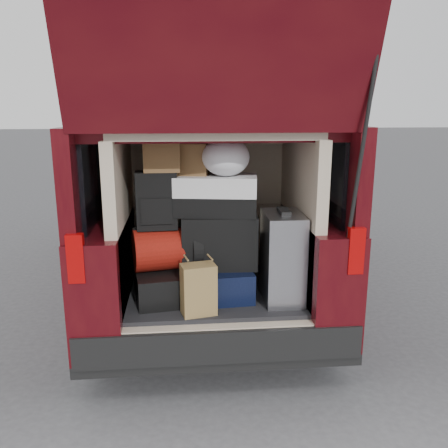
{
  "coord_description": "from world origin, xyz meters",
  "views": [
    {
      "loc": [
        -0.23,
        -3.09,
        1.9
      ],
      "look_at": [
        0.08,
        0.2,
        1.08
      ],
      "focal_mm": 38.0,
      "sensor_mm": 36.0,
      "label": 1
    }
  ],
  "objects_px": {
    "kraft_bag": "(199,290)",
    "red_duffel": "(166,249)",
    "black_soft_case": "(219,240)",
    "black_hardshell": "(163,283)",
    "backpack": "(156,200)",
    "navy_hardshell": "(221,280)",
    "silver_roller": "(282,257)",
    "twotone_duffel": "(213,195)"
  },
  "relations": [
    {
      "from": "navy_hardshell",
      "to": "twotone_duffel",
      "type": "distance_m",
      "value": 0.64
    },
    {
      "from": "black_hardshell",
      "to": "kraft_bag",
      "type": "relative_size",
      "value": 1.55
    },
    {
      "from": "red_duffel",
      "to": "black_soft_case",
      "type": "relative_size",
      "value": 0.87
    },
    {
      "from": "black_hardshell",
      "to": "black_soft_case",
      "type": "distance_m",
      "value": 0.51
    },
    {
      "from": "black_hardshell",
      "to": "red_duffel",
      "type": "bearing_deg",
      "value": -0.31
    },
    {
      "from": "black_hardshell",
      "to": "silver_roller",
      "type": "xyz_separation_m",
      "value": [
        0.85,
        -0.12,
        0.21
      ]
    },
    {
      "from": "red_duffel",
      "to": "black_soft_case",
      "type": "xyz_separation_m",
      "value": [
        0.38,
        0.02,
        0.04
      ]
    },
    {
      "from": "black_hardshell",
      "to": "backpack",
      "type": "distance_m",
      "value": 0.61
    },
    {
      "from": "kraft_bag",
      "to": "twotone_duffel",
      "type": "bearing_deg",
      "value": 59.71
    },
    {
      "from": "silver_roller",
      "to": "red_duffel",
      "type": "relative_size",
      "value": 1.36
    },
    {
      "from": "black_hardshell",
      "to": "kraft_bag",
      "type": "height_order",
      "value": "kraft_bag"
    },
    {
      "from": "black_soft_case",
      "to": "backpack",
      "type": "relative_size",
      "value": 1.33
    },
    {
      "from": "red_duffel",
      "to": "twotone_duffel",
      "type": "relative_size",
      "value": 0.74
    },
    {
      "from": "red_duffel",
      "to": "silver_roller",
      "type": "bearing_deg",
      "value": -20.06
    },
    {
      "from": "silver_roller",
      "to": "twotone_duffel",
      "type": "xyz_separation_m",
      "value": [
        -0.48,
        0.17,
        0.42
      ]
    },
    {
      "from": "navy_hardshell",
      "to": "black_hardshell",
      "type": "bearing_deg",
      "value": 175.94
    },
    {
      "from": "kraft_bag",
      "to": "silver_roller",
      "type": "bearing_deg",
      "value": 6.4
    },
    {
      "from": "navy_hardshell",
      "to": "backpack",
      "type": "distance_m",
      "value": 0.76
    },
    {
      "from": "kraft_bag",
      "to": "backpack",
      "type": "xyz_separation_m",
      "value": [
        -0.27,
        0.32,
        0.54
      ]
    },
    {
      "from": "kraft_bag",
      "to": "twotone_duffel",
      "type": "relative_size",
      "value": 0.55
    },
    {
      "from": "red_duffel",
      "to": "kraft_bag",
      "type": "bearing_deg",
      "value": -67.89
    },
    {
      "from": "navy_hardshell",
      "to": "red_duffel",
      "type": "height_order",
      "value": "red_duffel"
    },
    {
      "from": "kraft_bag",
      "to": "black_soft_case",
      "type": "xyz_separation_m",
      "value": [
        0.17,
        0.34,
        0.24
      ]
    },
    {
      "from": "silver_roller",
      "to": "red_duffel",
      "type": "xyz_separation_m",
      "value": [
        -0.82,
        0.12,
        0.05
      ]
    },
    {
      "from": "black_soft_case",
      "to": "red_duffel",
      "type": "bearing_deg",
      "value": -174.07
    },
    {
      "from": "black_hardshell",
      "to": "navy_hardshell",
      "type": "bearing_deg",
      "value": -8.19
    },
    {
      "from": "red_duffel",
      "to": "backpack",
      "type": "xyz_separation_m",
      "value": [
        -0.06,
        0.0,
        0.35
      ]
    },
    {
      "from": "kraft_bag",
      "to": "red_duffel",
      "type": "bearing_deg",
      "value": 111.9
    },
    {
      "from": "black_soft_case",
      "to": "backpack",
      "type": "bearing_deg",
      "value": -175.13
    },
    {
      "from": "black_hardshell",
      "to": "kraft_bag",
      "type": "distance_m",
      "value": 0.4
    },
    {
      "from": "black_soft_case",
      "to": "twotone_duffel",
      "type": "bearing_deg",
      "value": 154.45
    },
    {
      "from": "silver_roller",
      "to": "kraft_bag",
      "type": "xyz_separation_m",
      "value": [
        -0.6,
        -0.2,
        -0.14
      ]
    },
    {
      "from": "red_duffel",
      "to": "twotone_duffel",
      "type": "xyz_separation_m",
      "value": [
        0.34,
        0.05,
        0.38
      ]
    },
    {
      "from": "navy_hardshell",
      "to": "twotone_duffel",
      "type": "xyz_separation_m",
      "value": [
        -0.05,
        0.05,
        0.63
      ]
    },
    {
      "from": "backpack",
      "to": "silver_roller",
      "type": "bearing_deg",
      "value": -12.54
    },
    {
      "from": "navy_hardshell",
      "to": "kraft_bag",
      "type": "distance_m",
      "value": 0.37
    },
    {
      "from": "red_duffel",
      "to": "backpack",
      "type": "relative_size",
      "value": 1.15
    },
    {
      "from": "navy_hardshell",
      "to": "silver_roller",
      "type": "bearing_deg",
      "value": -20.35
    },
    {
      "from": "black_hardshell",
      "to": "black_soft_case",
      "type": "bearing_deg",
      "value": -4.97
    },
    {
      "from": "black_hardshell",
      "to": "navy_hardshell",
      "type": "distance_m",
      "value": 0.42
    },
    {
      "from": "kraft_bag",
      "to": "backpack",
      "type": "relative_size",
      "value": 0.86
    },
    {
      "from": "kraft_bag",
      "to": "black_hardshell",
      "type": "bearing_deg",
      "value": 115.92
    }
  ]
}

